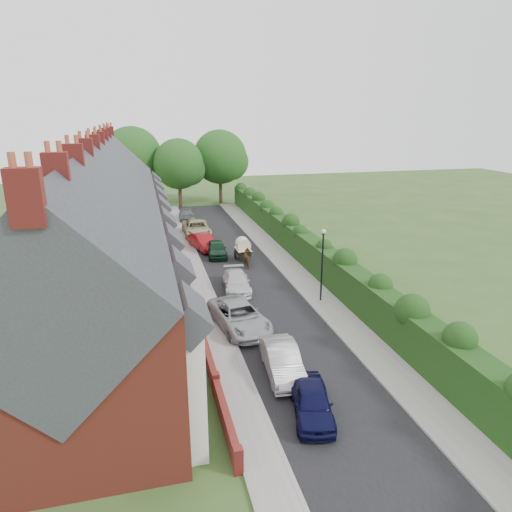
# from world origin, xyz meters

# --- Properties ---
(ground) EXTENTS (140.00, 140.00, 0.00)m
(ground) POSITION_xyz_m (0.00, 0.00, 0.00)
(ground) COLOR #2D4C1E
(ground) RESTS_ON ground
(road) EXTENTS (6.00, 58.00, 0.02)m
(road) POSITION_xyz_m (-0.50, 11.00, 0.01)
(road) COLOR black
(road) RESTS_ON ground
(pavement_hedge_side) EXTENTS (2.20, 58.00, 0.12)m
(pavement_hedge_side) POSITION_xyz_m (3.60, 11.00, 0.06)
(pavement_hedge_side) COLOR gray
(pavement_hedge_side) RESTS_ON ground
(pavement_house_side) EXTENTS (1.70, 58.00, 0.12)m
(pavement_house_side) POSITION_xyz_m (-4.35, 11.00, 0.06)
(pavement_house_side) COLOR gray
(pavement_house_side) RESTS_ON ground
(kerb_hedge_side) EXTENTS (0.18, 58.00, 0.13)m
(kerb_hedge_side) POSITION_xyz_m (2.55, 11.00, 0.07)
(kerb_hedge_side) COLOR #969691
(kerb_hedge_side) RESTS_ON ground
(kerb_house_side) EXTENTS (0.18, 58.00, 0.13)m
(kerb_house_side) POSITION_xyz_m (-3.55, 11.00, 0.07)
(kerb_house_side) COLOR #969691
(kerb_house_side) RESTS_ON ground
(hedge) EXTENTS (2.10, 58.00, 2.85)m
(hedge) POSITION_xyz_m (5.40, 11.00, 1.60)
(hedge) COLOR #173912
(hedge) RESTS_ON ground
(terrace_row) EXTENTS (9.05, 40.50, 11.50)m
(terrace_row) POSITION_xyz_m (-10.87, 9.98, 4.47)
(terrace_row) COLOR maroon
(terrace_row) RESTS_ON ground
(garden_wall_row) EXTENTS (0.35, 40.35, 1.10)m
(garden_wall_row) POSITION_xyz_m (-5.35, 10.00, 0.46)
(garden_wall_row) COLOR maroon
(garden_wall_row) RESTS_ON ground
(lamppost) EXTENTS (0.32, 0.32, 5.16)m
(lamppost) POSITION_xyz_m (3.40, 4.00, 3.30)
(lamppost) COLOR black
(lamppost) RESTS_ON ground
(tree_far_left) EXTENTS (7.14, 6.80, 9.29)m
(tree_far_left) POSITION_xyz_m (-2.65, 40.08, 5.71)
(tree_far_left) COLOR #332316
(tree_far_left) RESTS_ON ground
(tree_far_right) EXTENTS (7.98, 7.60, 10.31)m
(tree_far_right) POSITION_xyz_m (3.39, 42.08, 6.31)
(tree_far_right) COLOR #332316
(tree_far_right) RESTS_ON ground
(tree_far_back) EXTENTS (8.40, 8.00, 10.82)m
(tree_far_back) POSITION_xyz_m (-8.59, 43.08, 6.62)
(tree_far_back) COLOR #332316
(tree_far_back) RESTS_ON ground
(car_navy) EXTENTS (2.46, 4.28, 1.37)m
(car_navy) POSITION_xyz_m (-1.60, -7.53, 0.69)
(car_navy) COLOR black
(car_navy) RESTS_ON ground
(car_silver_a) EXTENTS (1.94, 4.64, 1.49)m
(car_silver_a) POSITION_xyz_m (-1.87, -4.09, 0.75)
(car_silver_a) COLOR #A8A9AD
(car_silver_a) RESTS_ON ground
(car_silver_b) EXTENTS (3.49, 5.96, 1.56)m
(car_silver_b) POSITION_xyz_m (-2.88, 1.40, 0.78)
(car_silver_b) COLOR #A4A6AC
(car_silver_b) RESTS_ON ground
(car_white) EXTENTS (2.27, 4.68, 1.31)m
(car_white) POSITION_xyz_m (-1.79, 7.48, 0.66)
(car_white) COLOR silver
(car_white) RESTS_ON ground
(car_green) EXTENTS (1.95, 4.25, 1.41)m
(car_green) POSITION_xyz_m (-1.84, 16.20, 0.71)
(car_green) COLOR black
(car_green) RESTS_ON ground
(car_red) EXTENTS (2.62, 4.72, 1.47)m
(car_red) POSITION_xyz_m (-2.72, 18.64, 0.74)
(car_red) COLOR maroon
(car_red) RESTS_ON ground
(car_beige) EXTENTS (2.67, 5.79, 1.61)m
(car_beige) POSITION_xyz_m (-2.73, 23.80, 0.80)
(car_beige) COLOR #BCB288
(car_beige) RESTS_ON ground
(car_grey) EXTENTS (2.08, 4.59, 1.31)m
(car_grey) POSITION_xyz_m (-3.00, 31.60, 0.65)
(car_grey) COLOR #575B5E
(car_grey) RESTS_ON ground
(horse) EXTENTS (0.80, 1.75, 1.48)m
(horse) POSITION_xyz_m (0.24, 12.55, 0.74)
(horse) COLOR #4A361B
(horse) RESTS_ON ground
(horse_cart) EXTENTS (1.28, 2.83, 2.04)m
(horse_cart) POSITION_xyz_m (0.24, 14.44, 1.17)
(horse_cart) COLOR black
(horse_cart) RESTS_ON ground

